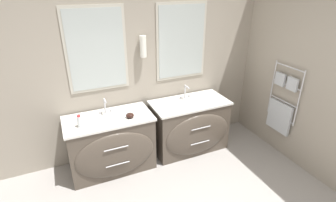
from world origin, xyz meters
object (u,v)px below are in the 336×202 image
object	(u,v)px
vanity_left	(111,144)
amenity_bowl	(130,115)
toiletry_bottle	(80,122)
vanity_right	(190,126)

from	to	relation	value
vanity_left	amenity_bowl	bearing A→B (deg)	-15.70
toiletry_bottle	amenity_bowl	bearing A→B (deg)	-1.36
vanity_left	vanity_right	size ratio (longest dim) A/B	1.00
amenity_bowl	toiletry_bottle	bearing A→B (deg)	178.64
vanity_left	toiletry_bottle	size ratio (longest dim) A/B	6.96
vanity_right	amenity_bowl	xyz separation A→B (m)	(-0.93, -0.07, 0.42)
vanity_left	vanity_right	xyz separation A→B (m)	(1.19, 0.00, 0.00)
amenity_bowl	vanity_right	bearing A→B (deg)	4.48
vanity_right	amenity_bowl	size ratio (longest dim) A/B	10.77
amenity_bowl	vanity_left	bearing A→B (deg)	164.30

